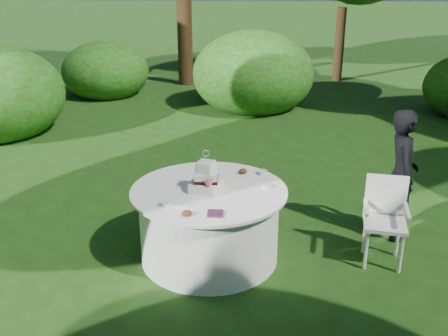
{
  "coord_description": "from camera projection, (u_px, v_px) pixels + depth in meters",
  "views": [
    {
      "loc": [
        0.36,
        -4.74,
        2.86
      ],
      "look_at": [
        0.15,
        0.0,
        1.0
      ],
      "focal_mm": 42.0,
      "sensor_mm": 36.0,
      "label": 1
    }
  ],
  "objects": [
    {
      "name": "votives",
      "position": [
        233.0,
        187.0,
        5.2
      ],
      "size": [
        1.03,
        0.92,
        0.04
      ],
      "color": "silver",
      "rests_on": "table"
    },
    {
      "name": "petal_cups",
      "position": [
        218.0,
        190.0,
        5.1
      ],
      "size": [
        0.58,
        1.12,
        0.05
      ],
      "color": "#562D16",
      "rests_on": "table"
    },
    {
      "name": "ground",
      "position": [
        210.0,
        257.0,
        5.46
      ],
      "size": [
        80.0,
        80.0,
        0.0
      ],
      "primitive_type": "plane",
      "color": "#1C3A10",
      "rests_on": "ground"
    },
    {
      "name": "guest",
      "position": [
        401.0,
        175.0,
        5.65
      ],
      "size": [
        0.38,
        0.55,
        1.45
      ],
      "primitive_type": "imported",
      "rotation": [
        0.0,
        0.0,
        1.5
      ],
      "color": "black",
      "rests_on": "ground"
    },
    {
      "name": "table",
      "position": [
        209.0,
        224.0,
        5.32
      ],
      "size": [
        1.56,
        1.56,
        0.77
      ],
      "color": "white",
      "rests_on": "ground"
    },
    {
      "name": "feather_plume",
      "position": [
        185.0,
        207.0,
        4.8
      ],
      "size": [
        0.48,
        0.07,
        0.01
      ],
      "primitive_type": "ellipsoid",
      "color": "white",
      "rests_on": "table"
    },
    {
      "name": "cake",
      "position": [
        206.0,
        179.0,
        5.13
      ],
      "size": [
        0.34,
        0.34,
        0.42
      ],
      "color": "white",
      "rests_on": "table"
    },
    {
      "name": "napkins",
      "position": [
        215.0,
        213.0,
        4.66
      ],
      "size": [
        0.14,
        0.14,
        0.02
      ],
      "primitive_type": "cube",
      "color": "#491F39",
      "rests_on": "table"
    },
    {
      "name": "chair",
      "position": [
        385.0,
        213.0,
        5.25
      ],
      "size": [
        0.48,
        0.47,
        0.89
      ],
      "color": "white",
      "rests_on": "ground"
    }
  ]
}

